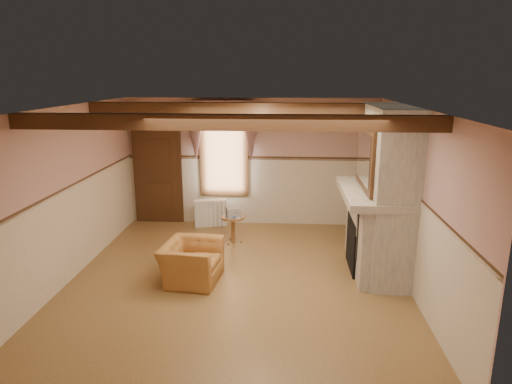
# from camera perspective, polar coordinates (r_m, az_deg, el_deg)

# --- Properties ---
(floor) EXTENTS (5.50, 6.00, 0.01)m
(floor) POSITION_cam_1_polar(r_m,az_deg,el_deg) (7.66, -2.35, -10.86)
(floor) COLOR brown
(floor) RESTS_ON ground
(ceiling) EXTENTS (5.50, 6.00, 0.01)m
(ceiling) POSITION_cam_1_polar(r_m,az_deg,el_deg) (6.95, -2.59, 10.51)
(ceiling) COLOR silver
(ceiling) RESTS_ON wall_back
(wall_back) EXTENTS (5.50, 0.02, 2.80)m
(wall_back) POSITION_cam_1_polar(r_m,az_deg,el_deg) (10.09, -0.60, 3.74)
(wall_back) COLOR tan
(wall_back) RESTS_ON floor
(wall_front) EXTENTS (5.50, 0.02, 2.80)m
(wall_front) POSITION_cam_1_polar(r_m,az_deg,el_deg) (4.38, -6.85, -10.99)
(wall_front) COLOR tan
(wall_front) RESTS_ON floor
(wall_left) EXTENTS (0.02, 6.00, 2.80)m
(wall_left) POSITION_cam_1_polar(r_m,az_deg,el_deg) (7.96, -22.55, -0.30)
(wall_left) COLOR tan
(wall_left) RESTS_ON floor
(wall_right) EXTENTS (0.02, 6.00, 2.80)m
(wall_right) POSITION_cam_1_polar(r_m,az_deg,el_deg) (7.40, 19.20, -1.05)
(wall_right) COLOR tan
(wall_right) RESTS_ON floor
(wainscot) EXTENTS (5.50, 6.00, 1.50)m
(wainscot) POSITION_cam_1_polar(r_m,az_deg,el_deg) (7.38, -2.41, -5.59)
(wainscot) COLOR beige
(wainscot) RESTS_ON floor
(chair_rail) EXTENTS (5.50, 6.00, 0.08)m
(chair_rail) POSITION_cam_1_polar(r_m,az_deg,el_deg) (7.15, -2.48, 0.07)
(chair_rail) COLOR black
(chair_rail) RESTS_ON wainscot
(firebox) EXTENTS (0.20, 0.95, 0.90)m
(firebox) POSITION_cam_1_polar(r_m,az_deg,el_deg) (8.09, 12.40, -6.33)
(firebox) COLOR black
(firebox) RESTS_ON floor
(armchair) EXTENTS (0.98, 1.09, 0.65)m
(armchair) POSITION_cam_1_polar(r_m,az_deg,el_deg) (7.57, -8.09, -8.66)
(armchair) COLOR #9E662D
(armchair) RESTS_ON floor
(side_table) EXTENTS (0.52, 0.52, 0.55)m
(side_table) POSITION_cam_1_polar(r_m,az_deg,el_deg) (9.15, -2.88, -4.72)
(side_table) COLOR brown
(side_table) RESTS_ON floor
(book_stack) EXTENTS (0.33, 0.38, 0.20)m
(book_stack) POSITION_cam_1_polar(r_m,az_deg,el_deg) (9.02, -2.89, -2.49)
(book_stack) COLOR #B7AD8C
(book_stack) RESTS_ON side_table
(radiator) EXTENTS (0.72, 0.33, 0.60)m
(radiator) POSITION_cam_1_polar(r_m,az_deg,el_deg) (10.17, -5.70, -2.62)
(radiator) COLOR silver
(radiator) RESTS_ON floor
(bowl) EXTENTS (0.36, 0.36, 0.09)m
(bowl) POSITION_cam_1_polar(r_m,az_deg,el_deg) (8.02, 14.33, 0.94)
(bowl) COLOR brown
(bowl) RESTS_ON mantel
(mantel_clock) EXTENTS (0.14, 0.24, 0.20)m
(mantel_clock) POSITION_cam_1_polar(r_m,az_deg,el_deg) (8.39, 13.88, 1.94)
(mantel_clock) COLOR #301D0D
(mantel_clock) RESTS_ON mantel
(oil_lamp) EXTENTS (0.11, 0.11, 0.28)m
(oil_lamp) POSITION_cam_1_polar(r_m,az_deg,el_deg) (8.36, 13.92, 2.18)
(oil_lamp) COLOR #C78A38
(oil_lamp) RESTS_ON mantel
(candle_red) EXTENTS (0.06, 0.06, 0.16)m
(candle_red) POSITION_cam_1_polar(r_m,az_deg,el_deg) (7.49, 15.06, 0.24)
(candle_red) COLOR maroon
(candle_red) RESTS_ON mantel
(jar_yellow) EXTENTS (0.06, 0.06, 0.12)m
(jar_yellow) POSITION_cam_1_polar(r_m,az_deg,el_deg) (7.37, 15.25, -0.17)
(jar_yellow) COLOR gold
(jar_yellow) RESTS_ON mantel
(fireplace) EXTENTS (0.85, 2.00, 2.80)m
(fireplace) POSITION_cam_1_polar(r_m,az_deg,el_deg) (7.89, 15.82, 0.14)
(fireplace) COLOR gray
(fireplace) RESTS_ON floor
(mantel) EXTENTS (1.05, 2.05, 0.12)m
(mantel) POSITION_cam_1_polar(r_m,az_deg,el_deg) (7.86, 14.52, -0.12)
(mantel) COLOR gray
(mantel) RESTS_ON fireplace
(overmantel_mirror) EXTENTS (0.06, 1.44, 1.04)m
(overmantel_mirror) POSITION_cam_1_polar(r_m,az_deg,el_deg) (7.71, 13.45, 4.30)
(overmantel_mirror) COLOR silver
(overmantel_mirror) RESTS_ON fireplace
(door) EXTENTS (1.10, 0.10, 2.10)m
(door) POSITION_cam_1_polar(r_m,az_deg,el_deg) (10.48, -12.15, 1.86)
(door) COLOR black
(door) RESTS_ON floor
(window) EXTENTS (1.06, 0.08, 2.02)m
(window) POSITION_cam_1_polar(r_m,az_deg,el_deg) (10.08, -4.03, 5.14)
(window) COLOR white
(window) RESTS_ON wall_back
(window_drapes) EXTENTS (1.30, 0.14, 1.40)m
(window_drapes) POSITION_cam_1_polar(r_m,az_deg,el_deg) (9.91, -4.16, 8.48)
(window_drapes) COLOR gray
(window_drapes) RESTS_ON wall_back
(ceiling_beam_front) EXTENTS (5.50, 0.18, 0.20)m
(ceiling_beam_front) POSITION_cam_1_polar(r_m,az_deg,el_deg) (5.77, -3.93, 8.69)
(ceiling_beam_front) COLOR black
(ceiling_beam_front) RESTS_ON ceiling
(ceiling_beam_back) EXTENTS (5.50, 0.18, 0.20)m
(ceiling_beam_back) POSITION_cam_1_polar(r_m,az_deg,el_deg) (8.14, -1.63, 10.40)
(ceiling_beam_back) COLOR black
(ceiling_beam_back) RESTS_ON ceiling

